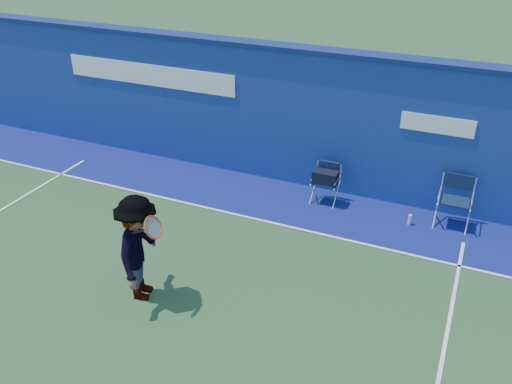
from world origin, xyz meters
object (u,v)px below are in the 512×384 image
at_px(directors_chair_left, 325,187).
at_px(tennis_player, 139,248).
at_px(water_bottle, 410,220).
at_px(directors_chair_right, 453,211).

xyz_separation_m(directors_chair_left, tennis_player, (-1.79, -4.16, 0.55)).
height_order(water_bottle, tennis_player, tennis_player).
height_order(directors_chair_right, water_bottle, directors_chair_right).
distance_m(directors_chair_left, directors_chair_right, 2.60).
relative_size(directors_chair_left, tennis_player, 0.47).
xyz_separation_m(water_bottle, tennis_player, (-3.63, -3.96, 0.81)).
xyz_separation_m(directors_chair_left, water_bottle, (1.84, -0.20, -0.26)).
distance_m(directors_chair_left, tennis_player, 4.56).
bearing_deg(water_bottle, tennis_player, -132.53).
bearing_deg(tennis_player, water_bottle, 47.47).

